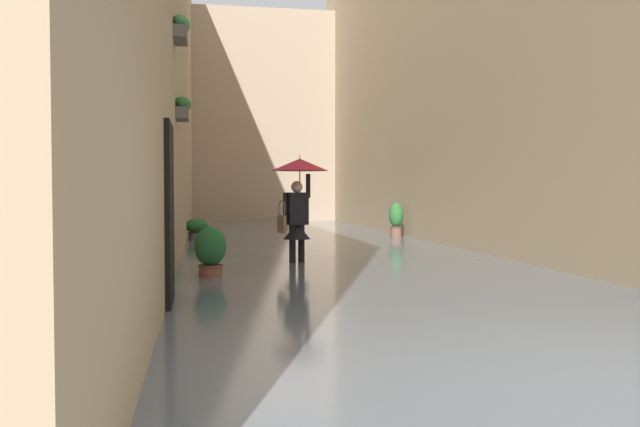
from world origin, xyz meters
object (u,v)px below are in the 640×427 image
potted_plant_mid_left (396,220)px  potted_plant_far_right (210,252)px  potted_plant_near_right (196,229)px  person_wading (298,189)px

potted_plant_mid_left → potted_plant_far_right: size_ratio=1.23×
potted_plant_mid_left → potted_plant_near_right: (5.52, -0.04, -0.20)m
potted_plant_near_right → potted_plant_far_right: (-0.27, 7.67, 0.09)m
potted_plant_mid_left → potted_plant_near_right: 5.52m
potted_plant_far_right → potted_plant_near_right: bearing=-88.0°
potted_plant_near_right → potted_plant_far_right: size_ratio=0.76×
potted_plant_near_right → potted_plant_mid_left: bearing=179.5°
person_wading → potted_plant_far_right: person_wading is taller
person_wading → potted_plant_near_right: 6.34m
potted_plant_near_right → person_wading: bearing=107.5°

